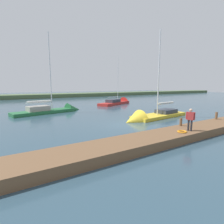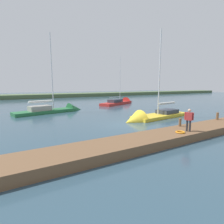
{
  "view_description": "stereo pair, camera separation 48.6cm",
  "coord_description": "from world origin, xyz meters",
  "px_view_note": "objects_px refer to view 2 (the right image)",
  "views": [
    {
      "loc": [
        10.33,
        13.99,
        3.98
      ],
      "look_at": [
        0.07,
        -2.58,
        1.03
      ],
      "focal_mm": 28.02,
      "sensor_mm": 36.0,
      "label": 1
    },
    {
      "loc": [
        9.91,
        14.24,
        3.98
      ],
      "look_at": [
        0.07,
        -2.58,
        1.03
      ],
      "focal_mm": 28.02,
      "sensor_mm": 36.0,
      "label": 2
    }
  ],
  "objects_px": {
    "life_ring_buoy": "(180,132)",
    "sailboat_far_right": "(121,103)",
    "sailboat_inner_slip": "(150,118)",
    "person_on_dock": "(189,118)",
    "sailboat_behind_pier": "(56,111)",
    "mooring_post_far": "(217,116)",
    "mooring_post_near": "(180,122)"
  },
  "relations": [
    {
      "from": "mooring_post_near",
      "to": "sailboat_far_right",
      "type": "relative_size",
      "value": 0.06
    },
    {
      "from": "sailboat_inner_slip",
      "to": "life_ring_buoy",
      "type": "bearing_deg",
      "value": 55.76
    },
    {
      "from": "sailboat_inner_slip",
      "to": "sailboat_far_right",
      "type": "relative_size",
      "value": 1.06
    },
    {
      "from": "mooring_post_far",
      "to": "life_ring_buoy",
      "type": "height_order",
      "value": "mooring_post_far"
    },
    {
      "from": "sailboat_inner_slip",
      "to": "sailboat_behind_pier",
      "type": "relative_size",
      "value": 0.94
    },
    {
      "from": "mooring_post_near",
      "to": "life_ring_buoy",
      "type": "relative_size",
      "value": 1.0
    },
    {
      "from": "life_ring_buoy",
      "to": "person_on_dock",
      "type": "bearing_deg",
      "value": 177.6
    },
    {
      "from": "mooring_post_far",
      "to": "person_on_dock",
      "type": "relative_size",
      "value": 0.43
    },
    {
      "from": "life_ring_buoy",
      "to": "person_on_dock",
      "type": "distance_m",
      "value": 1.24
    },
    {
      "from": "sailboat_far_right",
      "to": "person_on_dock",
      "type": "distance_m",
      "value": 26.13
    },
    {
      "from": "sailboat_behind_pier",
      "to": "life_ring_buoy",
      "type": "bearing_deg",
      "value": -89.02
    },
    {
      "from": "mooring_post_far",
      "to": "sailboat_behind_pier",
      "type": "xyz_separation_m",
      "value": [
        11.75,
        -17.42,
        -0.82
      ]
    },
    {
      "from": "sailboat_inner_slip",
      "to": "sailboat_behind_pier",
      "type": "xyz_separation_m",
      "value": [
        8.43,
        -11.39,
        0.05
      ]
    },
    {
      "from": "life_ring_buoy",
      "to": "person_on_dock",
      "type": "xyz_separation_m",
      "value": [
        -0.83,
        0.03,
        0.92
      ]
    },
    {
      "from": "mooring_post_far",
      "to": "life_ring_buoy",
      "type": "distance_m",
      "value": 7.37
    },
    {
      "from": "life_ring_buoy",
      "to": "sailboat_inner_slip",
      "type": "height_order",
      "value": "sailboat_inner_slip"
    },
    {
      "from": "mooring_post_far",
      "to": "sailboat_inner_slip",
      "type": "height_order",
      "value": "sailboat_inner_slip"
    },
    {
      "from": "mooring_post_far",
      "to": "sailboat_inner_slip",
      "type": "distance_m",
      "value": 6.94
    },
    {
      "from": "mooring_post_far",
      "to": "person_on_dock",
      "type": "xyz_separation_m",
      "value": [
        6.4,
        1.42,
        0.61
      ]
    },
    {
      "from": "sailboat_behind_pier",
      "to": "person_on_dock",
      "type": "relative_size",
      "value": 7.44
    },
    {
      "from": "life_ring_buoy",
      "to": "mooring_post_far",
      "type": "bearing_deg",
      "value": -169.2
    },
    {
      "from": "sailboat_inner_slip",
      "to": "person_on_dock",
      "type": "height_order",
      "value": "sailboat_inner_slip"
    },
    {
      "from": "mooring_post_near",
      "to": "mooring_post_far",
      "type": "xyz_separation_m",
      "value": [
        -5.56,
        0.0,
        0.04
      ]
    },
    {
      "from": "sailboat_far_right",
      "to": "person_on_dock",
      "type": "height_order",
      "value": "sailboat_far_right"
    },
    {
      "from": "person_on_dock",
      "to": "sailboat_behind_pier",
      "type": "bearing_deg",
      "value": -99.84
    },
    {
      "from": "sailboat_far_right",
      "to": "person_on_dock",
      "type": "xyz_separation_m",
      "value": [
        9.86,
        24.16,
        1.38
      ]
    },
    {
      "from": "sailboat_far_right",
      "to": "sailboat_behind_pier",
      "type": "bearing_deg",
      "value": 173.44
    },
    {
      "from": "mooring_post_far",
      "to": "mooring_post_near",
      "type": "bearing_deg",
      "value": 0.0
    },
    {
      "from": "life_ring_buoy",
      "to": "sailboat_behind_pier",
      "type": "relative_size",
      "value": 0.05
    },
    {
      "from": "sailboat_inner_slip",
      "to": "person_on_dock",
      "type": "xyz_separation_m",
      "value": [
        3.08,
        7.44,
        1.48
      ]
    },
    {
      "from": "mooring_post_near",
      "to": "life_ring_buoy",
      "type": "xyz_separation_m",
      "value": [
        1.68,
        1.38,
        -0.28
      ]
    },
    {
      "from": "life_ring_buoy",
      "to": "sailboat_far_right",
      "type": "height_order",
      "value": "sailboat_far_right"
    }
  ]
}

